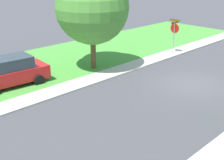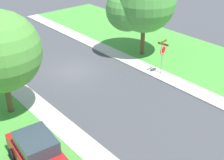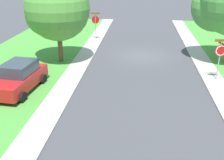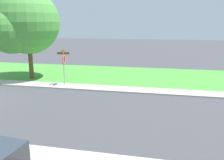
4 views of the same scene
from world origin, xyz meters
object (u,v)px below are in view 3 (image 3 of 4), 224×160
stop_sign_far_corner (220,53)px  car_red_driveway_right (19,77)px  stop_sign_near_corner (95,22)px  tree_sidewalk_far (55,10)px

stop_sign_far_corner → car_red_driveway_right: size_ratio=0.62×
stop_sign_near_corner → car_red_driveway_right: stop_sign_near_corner is taller
stop_sign_far_corner → car_red_driveway_right: bearing=13.5°
stop_sign_far_corner → tree_sidewalk_far: bearing=-13.5°
stop_sign_near_corner → car_red_driveway_right: bearing=78.2°
stop_sign_near_corner → stop_sign_far_corner: same height
stop_sign_far_corner → car_red_driveway_right: (12.15, 2.93, -1.01)m
stop_sign_far_corner → car_red_driveway_right: 12.54m
stop_sign_near_corner → stop_sign_far_corner: 13.51m
stop_sign_near_corner → stop_sign_far_corner: size_ratio=1.00×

